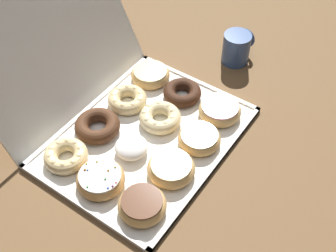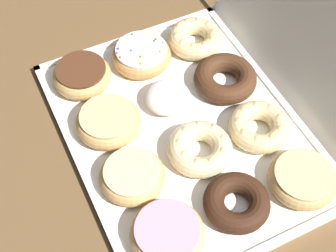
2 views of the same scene
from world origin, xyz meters
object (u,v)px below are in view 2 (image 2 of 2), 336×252
object	(u,v)px
powdered_filled_donut_5	(168,97)
chocolate_cake_ring_donut_9	(225,78)
donut_box	(183,130)
chocolate_cake_ring_donut_7	(237,202)
cruller_donut_10	(259,126)
cruller_donut_6	(202,148)
cruller_donut_8	(195,38)
glazed_ring_donut_1	(108,121)
glazed_ring_donut_11	(303,178)
pink_frosted_donut_3	(167,233)
chocolate_frosted_donut_0	(82,75)
sprinkle_donut_4	(141,55)
glazed_ring_donut_2	(132,176)

from	to	relation	value
powdered_filled_donut_5	chocolate_cake_ring_donut_9	bearing A→B (deg)	87.04
donut_box	chocolate_cake_ring_donut_7	bearing A→B (deg)	1.64
donut_box	chocolate_cake_ring_donut_9	size ratio (longest dim) A/B	4.34
chocolate_cake_ring_donut_9	cruller_donut_10	world-z (taller)	same
cruller_donut_6	cruller_donut_8	size ratio (longest dim) A/B	1.02
glazed_ring_donut_1	glazed_ring_donut_11	size ratio (longest dim) A/B	1.02
glazed_ring_donut_1	cruller_donut_6	distance (m)	0.18
glazed_ring_donut_11	pink_frosted_donut_3	bearing A→B (deg)	-92.45
chocolate_frosted_donut_0	cruller_donut_6	xyz separation A→B (m)	(0.25, 0.13, -0.00)
powdered_filled_donut_5	chocolate_frosted_donut_0	bearing A→B (deg)	-133.70
chocolate_cake_ring_donut_7	glazed_ring_donut_1	bearing A→B (deg)	-152.27
sprinkle_donut_4	cruller_donut_8	world-z (taller)	sprinkle_donut_4
chocolate_frosted_donut_0	chocolate_cake_ring_donut_7	size ratio (longest dim) A/B	1.03
glazed_ring_donut_1	pink_frosted_donut_3	distance (m)	0.24
chocolate_cake_ring_donut_9	sprinkle_donut_4	bearing A→B (deg)	-135.98
glazed_ring_donut_2	pink_frosted_donut_3	xyz separation A→B (m)	(0.12, 0.01, 0.00)
cruller_donut_8	glazed_ring_donut_11	xyz separation A→B (m)	(0.37, 0.01, -0.00)
chocolate_cake_ring_donut_9	powdered_filled_donut_5	bearing A→B (deg)	-92.96
chocolate_frosted_donut_0	pink_frosted_donut_3	world-z (taller)	chocolate_frosted_donut_0
sprinkle_donut_4	glazed_ring_donut_2	bearing A→B (deg)	-27.05
powdered_filled_donut_5	cruller_donut_6	world-z (taller)	same
cruller_donut_10	glazed_ring_donut_11	world-z (taller)	cruller_donut_10
chocolate_cake_ring_donut_7	chocolate_cake_ring_donut_9	bearing A→B (deg)	154.14
sprinkle_donut_4	cruller_donut_6	size ratio (longest dim) A/B	1.03
cruller_donut_6	chocolate_cake_ring_donut_9	size ratio (longest dim) A/B	0.94
chocolate_frosted_donut_0	chocolate_cake_ring_donut_7	bearing A→B (deg)	19.78
powdered_filled_donut_5	glazed_ring_donut_11	bearing A→B (deg)	26.44
donut_box	chocolate_cake_ring_donut_9	world-z (taller)	chocolate_cake_ring_donut_9
pink_frosted_donut_3	chocolate_cake_ring_donut_7	world-z (taller)	pink_frosted_donut_3
glazed_ring_donut_11	glazed_ring_donut_1	bearing A→B (deg)	-135.31
pink_frosted_donut_3	cruller_donut_6	bearing A→B (deg)	133.46
pink_frosted_donut_3	chocolate_cake_ring_donut_7	size ratio (longest dim) A/B	1.07
pink_frosted_donut_3	chocolate_cake_ring_donut_9	distance (m)	0.34
pink_frosted_donut_3	chocolate_frosted_donut_0	bearing A→B (deg)	-178.95
chocolate_cake_ring_donut_7	chocolate_cake_ring_donut_9	size ratio (longest dim) A/B	0.90
glazed_ring_donut_1	cruller_donut_10	distance (m)	0.27
donut_box	chocolate_cake_ring_donut_9	bearing A→B (deg)	116.09
powdered_filled_donut_5	pink_frosted_donut_3	bearing A→B (deg)	-26.18
pink_frosted_donut_3	glazed_ring_donut_11	xyz separation A→B (m)	(0.01, 0.25, -0.00)
chocolate_frosted_donut_0	chocolate_cake_ring_donut_9	bearing A→B (deg)	62.72
cruller_donut_8	chocolate_frosted_donut_0	bearing A→B (deg)	-91.26
chocolate_frosted_donut_0	cruller_donut_8	world-z (taller)	chocolate_frosted_donut_0
donut_box	glazed_ring_donut_2	world-z (taller)	glazed_ring_donut_2
glazed_ring_donut_2	powdered_filled_donut_5	bearing A→B (deg)	134.52
sprinkle_donut_4	powdered_filled_donut_5	world-z (taller)	sprinkle_donut_4
glazed_ring_donut_1	glazed_ring_donut_11	bearing A→B (deg)	44.69
cruller_donut_6	cruller_donut_8	world-z (taller)	same
cruller_donut_6	glazed_ring_donut_11	world-z (taller)	cruller_donut_6
sprinkle_donut_4	powdered_filled_donut_5	size ratio (longest dim) A/B	1.39
glazed_ring_donut_2	chocolate_cake_ring_donut_9	bearing A→B (deg)	115.71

